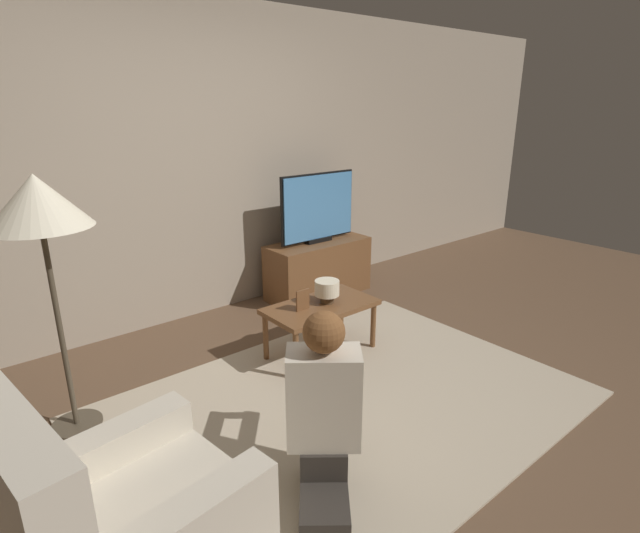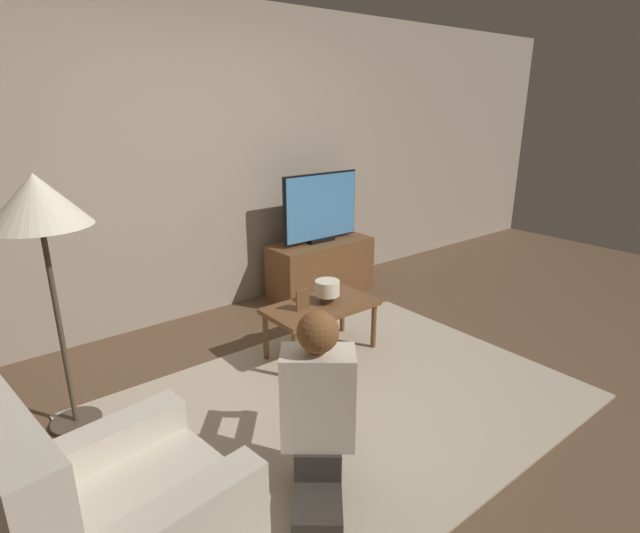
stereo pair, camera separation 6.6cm
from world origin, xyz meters
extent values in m
plane|color=brown|center=(0.00, 0.00, 0.00)|extent=(10.00, 10.00, 0.00)
cube|color=tan|center=(0.00, 1.93, 1.30)|extent=(10.00, 0.06, 2.60)
cube|color=#BCAD93|center=(0.00, 0.00, 0.01)|extent=(2.88, 2.03, 0.02)
cube|color=brown|center=(1.09, 1.57, 0.27)|extent=(1.02, 0.41, 0.54)
cube|color=black|center=(1.09, 1.57, 0.56)|extent=(0.28, 0.08, 0.04)
cube|color=black|center=(1.09, 1.58, 0.87)|extent=(0.83, 0.03, 0.62)
cube|color=#4C8CC6|center=(1.09, 1.57, 0.87)|extent=(0.80, 0.04, 0.59)
cube|color=brown|center=(0.33, 0.62, 0.38)|extent=(0.81, 0.44, 0.04)
cylinder|color=brown|center=(-0.04, 0.44, 0.18)|extent=(0.04, 0.04, 0.37)
cylinder|color=brown|center=(0.69, 0.44, 0.18)|extent=(0.04, 0.04, 0.37)
cylinder|color=brown|center=(-0.04, 0.80, 0.18)|extent=(0.04, 0.04, 0.37)
cylinder|color=brown|center=(0.69, 0.80, 0.18)|extent=(0.04, 0.04, 0.37)
cylinder|color=#4C4233|center=(-1.33, 0.84, 0.01)|extent=(0.28, 0.28, 0.03)
cylinder|color=#4C4233|center=(-1.33, 0.84, 0.73)|extent=(0.03, 0.03, 1.40)
cone|color=#EFE5C6|center=(-1.33, 0.84, 1.33)|extent=(0.51, 0.51, 0.27)
cube|color=beige|center=(-1.73, -0.43, 0.66)|extent=(0.25, 0.72, 0.52)
cube|color=beige|center=(-1.45, -0.11, 0.27)|extent=(0.81, 0.24, 0.54)
cube|color=#332D28|center=(-0.63, -0.55, 0.07)|extent=(0.43, 0.46, 0.11)
cube|color=#332D28|center=(-0.53, -0.43, 0.20)|extent=(0.32, 0.32, 0.14)
cube|color=beige|center=(-0.53, -0.43, 0.50)|extent=(0.39, 0.37, 0.47)
sphere|color=tan|center=(-0.53, -0.43, 0.83)|extent=(0.19, 0.19, 0.19)
sphere|color=brown|center=(-0.54, -0.45, 0.84)|extent=(0.19, 0.19, 0.19)
cube|color=black|center=(-0.30, -0.14, 0.53)|extent=(0.12, 0.11, 0.04)
cylinder|color=beige|center=(-0.29, -0.30, 0.53)|extent=(0.24, 0.28, 0.07)
cylinder|color=beige|center=(-0.45, -0.17, 0.53)|extent=(0.24, 0.28, 0.07)
cube|color=brown|center=(0.17, 0.62, 0.48)|extent=(0.11, 0.01, 0.15)
cylinder|color=#4C3823|center=(0.39, 0.62, 0.43)|extent=(0.10, 0.10, 0.06)
cylinder|color=#EFE5C6|center=(0.39, 0.62, 0.52)|extent=(0.18, 0.18, 0.11)
camera|label=1|loc=(-1.82, -1.95, 1.80)|focal=28.00mm
camera|label=2|loc=(-1.77, -1.99, 1.80)|focal=28.00mm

